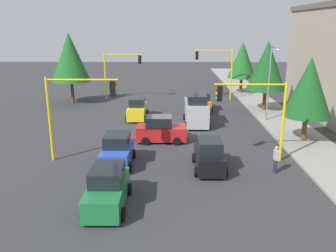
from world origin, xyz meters
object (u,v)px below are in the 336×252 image
(traffic_signal_far_right, at_px, (120,67))
(car_red, at_px, (161,130))
(traffic_signal_near_right, at_px, (77,103))
(street_lamp_curbside, at_px, (271,75))
(car_blue, at_px, (117,151))
(car_orange, at_px, (201,102))
(traffic_signal_far_left, at_px, (217,64))
(car_black, at_px, (209,156))
(traffic_signal_near_left, at_px, (255,106))
(car_green, at_px, (107,189))
(pedestrian_crossing, at_px, (276,159))
(delivery_van_silver, at_px, (196,110))
(tree_roadside_mid, at_px, (267,66))
(tree_roadside_near, at_px, (309,87))
(car_yellow, at_px, (137,109))
(tree_roadside_far, at_px, (242,60))
(tree_opposite_side, at_px, (70,57))

(traffic_signal_far_right, xyz_separation_m, car_red, (16.00, 5.20, -3.00))
(traffic_signal_near_right, height_order, street_lamp_curbside, street_lamp_curbside)
(car_blue, bearing_deg, car_orange, 156.17)
(traffic_signal_far_left, distance_m, car_orange, 6.98)
(car_black, height_order, car_orange, same)
(traffic_signal_near_left, relative_size, car_blue, 1.42)
(traffic_signal_near_left, distance_m, car_orange, 14.71)
(car_green, xyz_separation_m, pedestrian_crossing, (-4.12, 9.43, 0.01))
(street_lamp_curbside, bearing_deg, traffic_signal_far_right, -124.95)
(traffic_signal_far_left, relative_size, delivery_van_silver, 1.24)
(tree_roadside_mid, height_order, pedestrian_crossing, tree_roadside_mid)
(car_black, bearing_deg, car_orange, 176.95)
(traffic_signal_far_right, distance_m, car_red, 17.09)
(tree_roadside_near, xyz_separation_m, car_black, (5.51, -7.84, -3.31))
(traffic_signal_near_left, bearing_deg, car_green, -54.07)
(traffic_signal_near_right, distance_m, traffic_signal_far_right, 20.00)
(pedestrian_crossing, bearing_deg, car_orange, -169.18)
(traffic_signal_near_left, relative_size, tree_roadside_near, 0.81)
(car_orange, relative_size, car_blue, 1.08)
(traffic_signal_near_left, height_order, car_red, traffic_signal_near_left)
(car_yellow, bearing_deg, car_orange, 116.97)
(car_green, distance_m, car_blue, 5.40)
(pedestrian_crossing, bearing_deg, tree_roadside_near, 147.04)
(traffic_signal_far_left, relative_size, tree_roadside_far, 0.90)
(tree_opposite_side, distance_m, tree_roadside_near, 25.68)
(traffic_signal_near_left, xyz_separation_m, tree_roadside_far, (-24.00, 3.88, 0.64))
(tree_opposite_side, height_order, car_red, tree_opposite_side)
(tree_opposite_side, bearing_deg, pedestrian_crossing, 41.37)
(street_lamp_curbside, relative_size, car_red, 1.86)
(tree_roadside_far, bearing_deg, car_orange, -31.69)
(traffic_signal_far_left, xyz_separation_m, car_red, (16.00, -6.21, -3.31))
(traffic_signal_far_right, distance_m, tree_opposite_side, 5.84)
(car_yellow, xyz_separation_m, car_blue, (11.74, -0.20, -0.00))
(traffic_signal_near_right, bearing_deg, car_blue, 74.02)
(traffic_signal_near_right, height_order, car_green, traffic_signal_near_right)
(traffic_signal_near_left, relative_size, pedestrian_crossing, 3.07)
(traffic_signal_far_left, height_order, car_black, traffic_signal_far_left)
(car_red, distance_m, car_black, 6.34)
(car_red, relative_size, car_black, 1.02)
(traffic_signal_near_right, xyz_separation_m, tree_roadside_far, (-24.00, 15.17, 0.45))
(traffic_signal_near_left, relative_size, street_lamp_curbside, 0.74)
(tree_roadside_near, height_order, delivery_van_silver, tree_roadside_near)
(car_yellow, relative_size, car_black, 1.10)
(traffic_signal_near_right, relative_size, car_orange, 1.38)
(car_blue, bearing_deg, delivery_van_silver, 149.39)
(car_yellow, height_order, car_orange, same)
(traffic_signal_far_right, bearing_deg, traffic_signal_far_left, 90.00)
(traffic_signal_near_right, xyz_separation_m, car_red, (-4.00, 5.20, -3.00))
(traffic_signal_far_left, relative_size, street_lamp_curbside, 0.85)
(tree_roadside_far, distance_m, car_yellow, 18.31)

